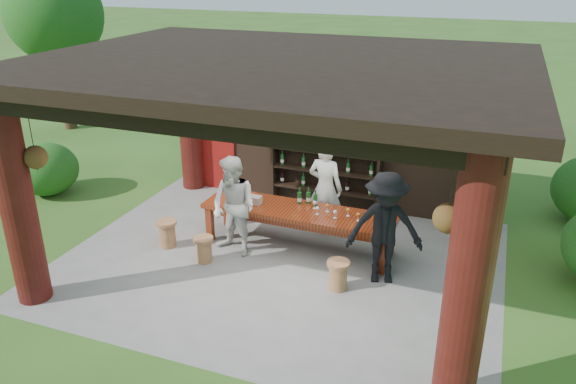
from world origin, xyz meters
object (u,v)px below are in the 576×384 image
(stool_far_left, at_px, (167,233))
(guest_woman, at_px, (234,207))
(stool_near_left, at_px, (204,249))
(guest_man, at_px, (385,228))
(tasting_table, at_px, (298,215))
(wine_shelf, at_px, (326,162))
(stool_near_right, at_px, (338,274))
(host, at_px, (325,188))
(napkin_basket, at_px, (254,200))

(stool_far_left, relative_size, guest_woman, 0.28)
(stool_near_left, xyz_separation_m, guest_man, (3.02, 0.49, 0.70))
(tasting_table, distance_m, stool_far_left, 2.42)
(wine_shelf, distance_m, stool_near_right, 3.25)
(tasting_table, xyz_separation_m, stool_near_right, (1.07, -1.09, -0.38))
(wine_shelf, xyz_separation_m, host, (0.34, -1.10, -0.11))
(stool_near_left, relative_size, napkin_basket, 1.76)
(tasting_table, relative_size, napkin_basket, 13.47)
(tasting_table, height_order, stool_near_right, tasting_table)
(wine_shelf, bearing_deg, tasting_table, -87.75)
(stool_near_right, xyz_separation_m, host, (-0.80, 1.84, 0.66))
(stool_near_left, relative_size, guest_man, 0.24)
(guest_man, bearing_deg, stool_far_left, 167.49)
(stool_near_left, bearing_deg, stool_near_right, -0.53)
(host, bearing_deg, napkin_basket, 42.14)
(host, distance_m, napkin_basket, 1.36)
(tasting_table, height_order, guest_woman, guest_woman)
(stool_near_right, distance_m, guest_man, 1.04)
(host, bearing_deg, guest_woman, 54.68)
(wine_shelf, xyz_separation_m, guest_woman, (-0.91, -2.44, -0.13))
(tasting_table, bearing_deg, stool_near_left, -141.61)
(tasting_table, xyz_separation_m, guest_man, (1.66, -0.58, 0.31))
(wine_shelf, height_order, stool_far_left, wine_shelf)
(stool_far_left, bearing_deg, stool_near_left, -16.00)
(tasting_table, distance_m, stool_near_right, 1.57)
(stool_near_left, height_order, host, host)
(guest_woman, bearing_deg, napkin_basket, 93.02)
(wine_shelf, height_order, napkin_basket, wine_shelf)
(tasting_table, relative_size, stool_near_right, 7.20)
(tasting_table, bearing_deg, host, 70.67)
(wine_shelf, height_order, stool_near_right, wine_shelf)
(host, bearing_deg, wine_shelf, -65.57)
(wine_shelf, height_order, tasting_table, wine_shelf)
(stool_near_right, xyz_separation_m, guest_man, (0.60, 0.51, 0.68))
(stool_far_left, bearing_deg, wine_shelf, 50.76)
(stool_near_left, xyz_separation_m, napkin_basket, (0.50, 1.05, 0.58))
(stool_near_right, bearing_deg, host, 113.51)
(tasting_table, relative_size, stool_near_left, 7.64)
(host, height_order, guest_woman, host)
(tasting_table, bearing_deg, guest_man, -19.29)
(stool_far_left, bearing_deg, guest_woman, 9.89)
(stool_far_left, xyz_separation_m, napkin_basket, (1.40, 0.79, 0.55))
(tasting_table, height_order, guest_man, guest_man)
(tasting_table, xyz_separation_m, stool_far_left, (-2.25, -0.81, -0.37))
(host, distance_m, guest_man, 1.93)
(guest_woman, distance_m, napkin_basket, 0.59)
(guest_woman, xyz_separation_m, napkin_basket, (0.13, 0.57, -0.08))
(guest_woman, height_order, napkin_basket, guest_woman)
(stool_far_left, distance_m, guest_woman, 1.44)
(tasting_table, relative_size, stool_far_left, 6.91)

